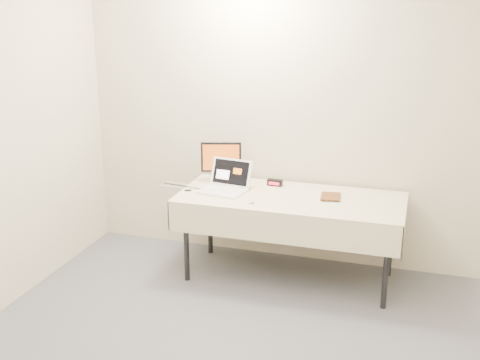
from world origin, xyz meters
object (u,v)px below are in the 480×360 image
(laptop, at_px, (226,184))
(book, at_px, (321,185))
(monitor, at_px, (221,159))
(table, at_px, (290,204))

(laptop, relative_size, book, 1.99)
(laptop, distance_m, book, 0.81)
(book, bearing_deg, monitor, 165.18)
(monitor, relative_size, book, 1.74)
(monitor, bearing_deg, table, -33.17)
(laptop, bearing_deg, book, 12.12)
(table, distance_m, book, 0.30)
(table, bearing_deg, laptop, 179.95)
(laptop, distance_m, monitor, 0.28)
(table, xyz_separation_m, book, (0.24, 0.05, 0.17))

